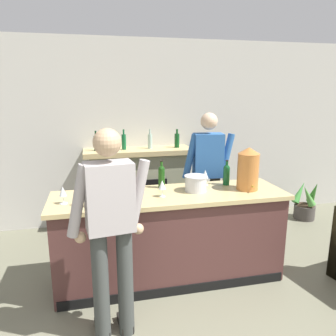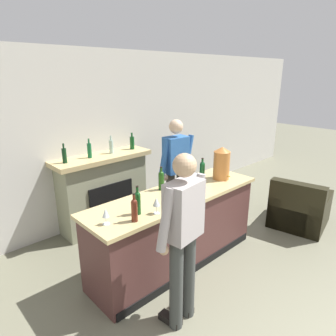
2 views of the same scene
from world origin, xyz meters
name	(u,v)px [view 1 (image 1 of 2)]	position (x,y,z in m)	size (l,w,h in m)	color
wall_back_panel	(133,134)	(0.00, 4.21, 1.38)	(12.00, 0.07, 2.75)	beige
bar_counter	(170,237)	(0.16, 2.44, 0.49)	(2.43, 0.71, 0.97)	#4B2B28
fireplace_stone	(139,187)	(0.04, 3.95, 0.60)	(1.54, 0.52, 1.48)	gray
potted_plant_corner	(305,204)	(2.67, 3.63, 0.24)	(0.42, 0.41, 0.64)	#443F3B
person_customer	(111,228)	(-0.49, 1.70, 0.97)	(0.65, 0.34, 1.75)	#373A38
person_bartender	(208,175)	(0.81, 3.10, 0.97)	(0.66, 0.34, 1.75)	#43453C
copper_dispenser	(248,169)	(1.00, 2.40, 1.20)	(0.23, 0.27, 0.46)	#B96F33
ice_bucket_steel	(196,183)	(0.45, 2.47, 1.05)	(0.24, 0.24, 0.17)	silver
wine_bottle_merlot_tall	(226,174)	(0.85, 2.62, 1.10)	(0.07, 0.07, 0.28)	#104720
wine_bottle_rose_blush	(103,188)	(-0.52, 2.33, 1.11)	(0.07, 0.07, 0.31)	#124519
wine_bottle_burgundy_dark	(89,193)	(-0.64, 2.22, 1.10)	(0.06, 0.06, 0.30)	#592316
wine_bottle_port_short	(162,176)	(0.12, 2.67, 1.11)	(0.07, 0.07, 0.31)	#194412
wine_glass_mid_counter	(162,185)	(0.06, 2.36, 1.09)	(0.08, 0.08, 0.17)	silver
wine_glass_near_bucket	(63,192)	(-0.89, 2.36, 1.08)	(0.07, 0.07, 0.17)	silver
wine_glass_front_right	(119,192)	(-0.38, 2.20, 1.10)	(0.08, 0.08, 0.18)	silver
wine_glass_by_dispenser	(205,175)	(0.62, 2.66, 1.09)	(0.07, 0.07, 0.18)	silver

